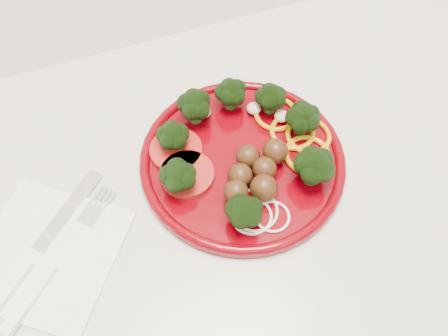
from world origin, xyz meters
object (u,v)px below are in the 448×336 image
object	(u,v)px
napkin	(47,253)
fork	(43,280)
plate	(242,153)
knife	(24,267)

from	to	relation	value
napkin	fork	world-z (taller)	fork
plate	napkin	distance (m)	0.27
plate	fork	xyz separation A→B (m)	(-0.27, -0.07, -0.01)
plate	fork	bearing A→B (deg)	-165.10
fork	knife	bearing A→B (deg)	83.00
napkin	fork	size ratio (longest dim) A/B	1.02
plate	knife	size ratio (longest dim) A/B	1.54
napkin	knife	xyz separation A→B (m)	(-0.03, -0.01, 0.01)
napkin	knife	distance (m)	0.03
napkin	plate	bearing A→B (deg)	8.43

